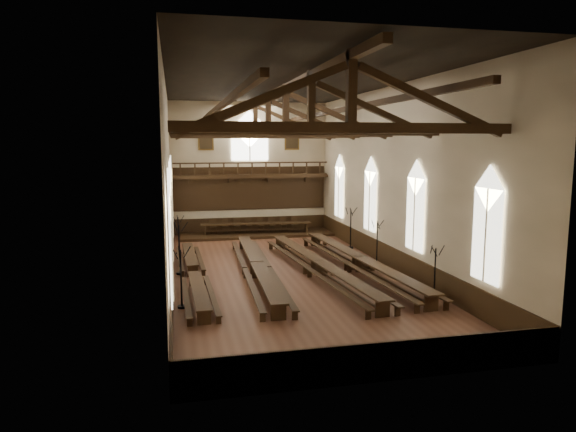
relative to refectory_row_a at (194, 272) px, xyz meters
The scene contains 21 objects.
ground 4.95m from the refectory_row_a, ahead, with size 26.00×26.00×0.00m, color brown.
room_walls 7.75m from the refectory_row_a, ahead, with size 26.00×26.00×26.00m.
wainscot_band 4.93m from the refectory_row_a, ahead, with size 12.00×26.00×1.20m.
side_windows 5.91m from the refectory_row_a, ahead, with size 11.85×19.80×4.50m.
end_window 15.85m from the refectory_row_a, 70.05° to the left, with size 2.80×0.12×3.80m.
minstrels_gallery 14.53m from the refectory_row_a, 69.72° to the left, with size 11.80×1.24×3.70m.
portraits 15.80m from the refectory_row_a, 70.05° to the left, with size 7.75×0.09×1.45m.
roof_trusses 9.17m from the refectory_row_a, ahead, with size 11.70×25.70×2.80m.
refectory_row_a is the anchor object (origin of this frame).
refectory_row_b 3.32m from the refectory_row_a, ahead, with size 1.84×14.67×0.77m.
refectory_row_c 6.50m from the refectory_row_a, ahead, with size 2.25×14.90×0.79m.
refectory_row_d 8.90m from the refectory_row_a, ahead, with size 2.17×15.16×0.82m.
dais 13.04m from the refectory_row_a, 66.92° to the left, with size 11.40×2.90×0.19m, color #32210F.
high_table 13.04m from the refectory_row_a, 66.92° to the left, with size 8.29×1.51×0.77m.
high_chairs 13.78m from the refectory_row_a, 68.23° to the left, with size 6.79×0.50×1.08m.
candelabrum_left_near 4.30m from the refectory_row_a, 98.79° to the right, with size 0.80×0.77×2.66m.
candelabrum_left_mid 1.69m from the refectory_row_a, 113.38° to the left, with size 0.76×0.87×2.82m.
candelabrum_left_far 6.79m from the refectory_row_a, 95.54° to the left, with size 0.74×0.70×2.45m.
candelabrum_right_near 11.69m from the refectory_row_a, 26.62° to the right, with size 0.70×0.72×2.40m.
candelabrum_right_mid 10.55m from the refectory_row_a, ahead, with size 0.77×0.74×2.55m.
candelabrum_right_far 12.05m from the refectory_row_a, 29.89° to the left, with size 0.81×0.81×2.73m.
Camera 1 is at (-5.71, -26.19, 6.90)m, focal length 32.00 mm.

